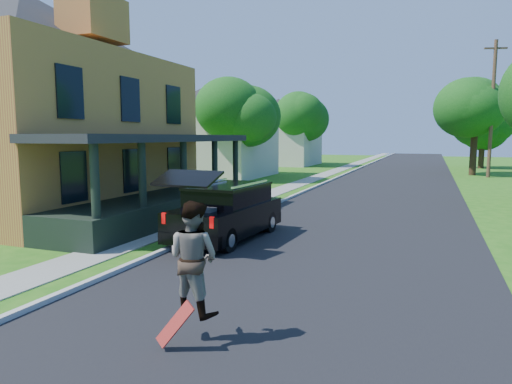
% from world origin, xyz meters
% --- Properties ---
extents(ground, '(140.00, 140.00, 0.00)m').
position_xyz_m(ground, '(0.00, 0.00, 0.00)').
color(ground, '#216013').
rests_on(ground, ground).
extents(street, '(8.00, 120.00, 0.02)m').
position_xyz_m(street, '(0.00, 20.00, 0.00)').
color(street, black).
rests_on(street, ground).
extents(curb, '(0.15, 120.00, 0.12)m').
position_xyz_m(curb, '(-4.05, 20.00, 0.00)').
color(curb, '#ADADA8').
rests_on(curb, ground).
extents(sidewalk, '(1.30, 120.00, 0.03)m').
position_xyz_m(sidewalk, '(-5.60, 20.00, 0.00)').
color(sidewalk, gray).
rests_on(sidewalk, ground).
extents(front_walk, '(6.50, 1.20, 0.03)m').
position_xyz_m(front_walk, '(-9.50, 6.00, 0.00)').
color(front_walk, gray).
rests_on(front_walk, ground).
extents(main_house, '(15.56, 15.56, 10.10)m').
position_xyz_m(main_house, '(-12.80, 5.99, 4.92)').
color(main_house, gold).
rests_on(main_house, ground).
extents(neighbor_house_mid, '(12.78, 12.78, 8.30)m').
position_xyz_m(neighbor_house_mid, '(-13.50, 24.00, 4.19)').
color(neighbor_house_mid, beige).
rests_on(neighbor_house_mid, ground).
extents(neighbor_house_far, '(12.78, 12.78, 8.30)m').
position_xyz_m(neighbor_house_far, '(-13.50, 40.00, 4.19)').
color(neighbor_house_far, beige).
rests_on(neighbor_house_far, ground).
extents(black_suv, '(2.05, 4.78, 2.19)m').
position_xyz_m(black_suv, '(-3.20, 3.99, 0.84)').
color(black_suv, black).
rests_on(black_suv, ground).
extents(skateboarder, '(0.92, 0.77, 1.71)m').
position_xyz_m(skateboarder, '(-0.79, -2.39, 1.26)').
color(skateboarder, black).
rests_on(skateboarder, ground).
extents(skateboard, '(0.60, 0.24, 0.69)m').
position_xyz_m(skateboard, '(-0.85, -2.85, 0.39)').
color(skateboard, '#A2150D').
rests_on(skateboard, ground).
extents(tree_left_mid, '(5.08, 4.82, 7.30)m').
position_xyz_m(tree_left_mid, '(-9.90, 20.94, 4.86)').
color(tree_left_mid, black).
rests_on(tree_left_mid, ground).
extents(tree_left_far, '(5.92, 6.12, 8.08)m').
position_xyz_m(tree_left_far, '(-10.52, 37.69, 5.48)').
color(tree_left_far, black).
rests_on(tree_left_far, ground).
extents(tree_right_mid, '(5.67, 5.61, 8.88)m').
position_xyz_m(tree_right_mid, '(5.47, 32.01, 5.89)').
color(tree_right_mid, black).
rests_on(tree_right_mid, ground).
extents(tree_right_far, '(6.62, 6.74, 7.99)m').
position_xyz_m(tree_right_far, '(6.89, 41.13, 4.96)').
color(tree_right_far, black).
rests_on(tree_right_far, ground).
extents(utility_pole_far, '(1.61, 0.59, 10.12)m').
position_xyz_m(utility_pole_far, '(6.47, 30.22, 5.21)').
color(utility_pole_far, '#503625').
rests_on(utility_pole_far, ground).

